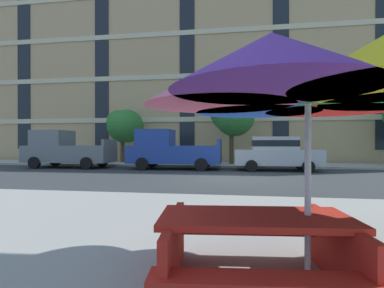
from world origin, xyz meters
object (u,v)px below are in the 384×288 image
(pickup_blue, at_px, (171,151))
(patio_umbrella, at_px, (308,81))
(street_tree_middle, at_px, (232,113))
(street_tree_left, at_px, (124,126))
(pickup_gray, at_px, (66,150))
(picnic_table, at_px, (255,244))
(sedan_silver, at_px, (276,153))

(pickup_blue, xyz_separation_m, patio_umbrella, (4.26, -12.70, 1.03))
(street_tree_middle, bearing_deg, street_tree_left, 175.84)
(pickup_gray, xyz_separation_m, picnic_table, (10.08, -12.79, -0.54))
(street_tree_middle, height_order, patio_umbrella, street_tree_middle)
(sedan_silver, bearing_deg, street_tree_middle, 127.23)
(sedan_silver, xyz_separation_m, street_tree_middle, (-2.32, 3.05, 2.40))
(patio_umbrella, bearing_deg, sedan_silver, 83.63)
(street_tree_left, xyz_separation_m, street_tree_middle, (7.53, -0.55, 0.67))
(patio_umbrella, height_order, picnic_table, patio_umbrella)
(street_tree_middle, relative_size, patio_umbrella, 1.49)
(pickup_blue, relative_size, street_tree_middle, 1.07)
(street_tree_left, bearing_deg, street_tree_middle, -4.16)
(sedan_silver, xyz_separation_m, patio_umbrella, (-1.42, -12.70, 1.10))
(street_tree_middle, xyz_separation_m, patio_umbrella, (0.90, -15.75, -1.30))
(patio_umbrella, xyz_separation_m, picnic_table, (-0.51, -0.09, -1.57))
(sedan_silver, bearing_deg, street_tree_left, 159.91)
(pickup_gray, height_order, sedan_silver, pickup_gray)
(picnic_table, bearing_deg, street_tree_left, 115.81)
(pickup_gray, xyz_separation_m, patio_umbrella, (10.58, -12.70, 1.03))
(pickup_gray, distance_m, sedan_silver, 12.00)
(pickup_blue, bearing_deg, patio_umbrella, -71.47)
(pickup_gray, height_order, picnic_table, pickup_gray)
(patio_umbrella, bearing_deg, pickup_blue, 108.53)
(pickup_gray, relative_size, patio_umbrella, 1.59)
(picnic_table, bearing_deg, pickup_gray, 128.24)
(pickup_blue, xyz_separation_m, sedan_silver, (5.67, -0.00, -0.08))
(pickup_gray, distance_m, picnic_table, 16.29)
(street_tree_left, xyz_separation_m, patio_umbrella, (8.43, -16.30, -0.63))
(street_tree_middle, distance_m, picnic_table, 16.10)
(pickup_blue, relative_size, patio_umbrella, 1.59)
(sedan_silver, bearing_deg, picnic_table, -98.55)
(street_tree_left, bearing_deg, sedan_silver, -20.09)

